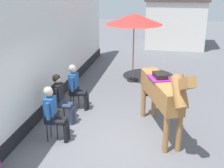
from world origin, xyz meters
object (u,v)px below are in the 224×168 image
Objects in this scene: seated_visitor_middle at (61,96)px; seated_visitor_near at (53,111)px; cafe_parasol at (134,19)px; seated_visitor_far at (76,85)px; saddled_horse_center at (162,92)px.

seated_visitor_near is at bearing -81.35° from seated_visitor_middle.
seated_visitor_middle is 0.54× the size of cafe_parasol.
saddled_horse_center is (2.57, -1.17, 0.38)m from seated_visitor_far.
saddled_horse_center is (2.55, 0.77, 0.38)m from seated_visitor_near.
cafe_parasol is at bearing 106.04° from saddled_horse_center.
seated_visitor_middle is at bearing 176.11° from saddled_horse_center.
seated_visitor_near is 0.49× the size of saddled_horse_center.
cafe_parasol reaches higher than saddled_horse_center.
cafe_parasol is (1.51, 3.96, 1.59)m from seated_visitor_middle.
seated_visitor_far is (0.13, 0.98, 0.00)m from seated_visitor_middle.
seated_visitor_near is at bearing -89.57° from seated_visitor_far.
seated_visitor_middle is at bearing -97.56° from seated_visitor_far.
cafe_parasol reaches higher than seated_visitor_middle.
saddled_horse_center is (2.70, -0.18, 0.38)m from seated_visitor_middle.
seated_visitor_near and seated_visitor_far have the same top height.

